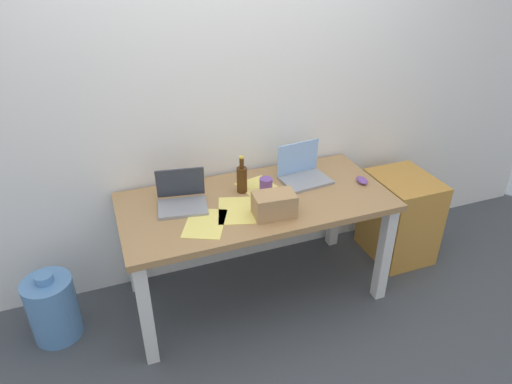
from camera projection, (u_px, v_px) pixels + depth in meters
ground_plane at (256, 291)px, 3.10m from camera, size 8.00×8.00×0.00m
back_wall at (231, 86)px, 2.81m from camera, size 5.20×0.08×2.60m
desk at (256, 213)px, 2.79m from camera, size 1.62×0.76×0.73m
laptop_left at (182, 199)px, 2.65m from camera, size 0.32×0.28×0.21m
laptop_right at (303, 172)px, 2.93m from camera, size 0.32×0.26×0.23m
beer_bottle at (242, 178)px, 2.78m from camera, size 0.06×0.06×0.24m
computer_mouse at (362, 180)px, 2.91m from camera, size 0.07×0.11×0.03m
cardboard_box at (274, 205)px, 2.55m from camera, size 0.24×0.17×0.14m
coffee_mug at (266, 185)px, 2.79m from camera, size 0.08×0.08×0.09m
paper_sheet_near_back at (261, 189)px, 2.85m from camera, size 0.27×0.34×0.00m
paper_sheet_front_left at (205, 223)px, 2.51m from camera, size 0.32×0.36×0.00m
paper_yellow_folder at (237, 210)px, 2.63m from camera, size 0.29×0.34×0.00m
water_cooler_jug at (53, 308)px, 2.68m from camera, size 0.28×0.28×0.45m
filing_cabinet at (400, 217)px, 3.33m from camera, size 0.40×0.48×0.63m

